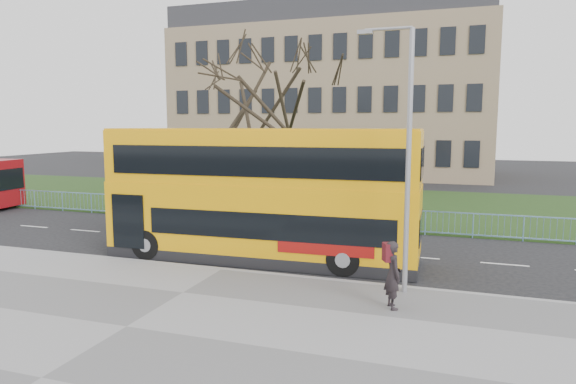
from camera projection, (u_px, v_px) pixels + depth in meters
The scene contains 10 objects.
ground at pixel (241, 261), 18.56m from camera, with size 120.00×120.00×0.00m, color black.
pavement at pixel (127, 329), 12.21m from camera, with size 80.00×10.50×0.12m, color slate.
kerb at pixel (223, 270), 17.10m from camera, with size 80.00×0.20×0.14m, color gray.
grass_verge at pixel (334, 203), 31.99m from camera, with size 80.00×15.40×0.08m, color #1E3613.
guard_railing at pixel (297, 215), 24.69m from camera, with size 40.00×0.12×1.10m, color #6B99BE, non-canonical shape.
bare_tree at pixel (264, 115), 28.19m from camera, with size 7.48×7.48×10.69m, color black, non-canonical shape.
civic_building at pixel (335, 103), 52.10m from camera, with size 30.00×15.00×14.00m, color #8D7659.
yellow_bus at pixel (261, 191), 18.40m from camera, with size 11.28×3.06×4.69m.
pedestrian at pixel (393, 275), 13.32m from camera, with size 0.65×0.43×1.79m, color black.
street_lamp at pixel (405, 150), 14.26m from camera, with size 1.57×0.17×7.41m.
Camera 1 is at (7.39, -16.58, 4.90)m, focal length 32.00 mm.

